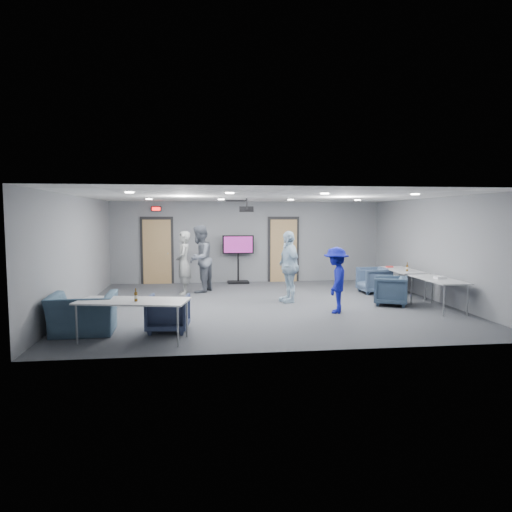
{
  "coord_description": "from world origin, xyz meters",
  "views": [
    {
      "loc": [
        -1.63,
        -11.19,
        2.22
      ],
      "look_at": [
        -0.19,
        0.32,
        1.2
      ],
      "focal_mm": 32.0,
      "sensor_mm": 36.0,
      "label": 1
    }
  ],
  "objects": [
    {
      "name": "wall_left",
      "position": [
        -4.5,
        0.0,
        1.35
      ],
      "size": [
        0.02,
        8.0,
        2.7
      ],
      "primitive_type": "cube",
      "color": "slate",
      "rests_on": "floor"
    },
    {
      "name": "wrapper",
      "position": [
        4.06,
        -1.04,
        0.76
      ],
      "size": [
        0.27,
        0.2,
        0.06
      ],
      "primitive_type": "cube",
      "rotation": [
        0.0,
        0.0,
        0.12
      ],
      "color": "white",
      "rests_on": "table_right_b"
    },
    {
      "name": "door_right",
      "position": [
        1.2,
        3.95,
        1.07
      ],
      "size": [
        1.06,
        0.17,
        2.24
      ],
      "color": "black",
      "rests_on": "wall_back"
    },
    {
      "name": "person_c",
      "position": [
        0.65,
        0.29,
        0.92
      ],
      "size": [
        0.66,
        1.15,
        1.84
      ],
      "primitive_type": "imported",
      "rotation": [
        0.0,
        0.0,
        -1.37
      ],
      "color": "silver",
      "rests_on": "floor"
    },
    {
      "name": "exit_sign",
      "position": [
        -3.0,
        3.93,
        2.45
      ],
      "size": [
        0.32,
        0.08,
        0.16
      ],
      "color": "black",
      "rests_on": "wall_back"
    },
    {
      "name": "bottle_right",
      "position": [
        3.95,
        0.47,
        0.82
      ],
      "size": [
        0.06,
        0.06,
        0.24
      ],
      "color": "#5D3D10",
      "rests_on": "table_right_a"
    },
    {
      "name": "chair_right_a",
      "position": [
        3.35,
        1.31,
        0.37
      ],
      "size": [
        0.84,
        0.82,
        0.75
      ],
      "primitive_type": "imported",
      "rotation": [
        0.0,
        0.0,
        -1.54
      ],
      "color": "#3D4F6A",
      "rests_on": "floor"
    },
    {
      "name": "person_d",
      "position": [
        1.48,
        -1.14,
        0.76
      ],
      "size": [
        0.89,
        1.12,
        1.51
      ],
      "primitive_type": "imported",
      "rotation": [
        0.0,
        0.0,
        -1.96
      ],
      "color": "#161C92",
      "rests_on": "floor"
    },
    {
      "name": "table_front_left",
      "position": [
        -2.81,
        -3.0,
        0.69
      ],
      "size": [
        2.07,
        1.19,
        0.73
      ],
      "rotation": [
        0.0,
        0.0,
        -0.21
      ],
      "color": "#BBBEC0",
      "rests_on": "floor"
    },
    {
      "name": "bottle_front",
      "position": [
        -2.74,
        -3.11,
        0.81
      ],
      "size": [
        0.06,
        0.06,
        0.23
      ],
      "color": "#5D3D10",
      "rests_on": "table_front_left"
    },
    {
      "name": "chair_front_a",
      "position": [
        -2.24,
        -2.4,
        0.36
      ],
      "size": [
        0.84,
        0.86,
        0.71
      ],
      "primitive_type": "imported",
      "rotation": [
        0.0,
        0.0,
        3.04
      ],
      "color": "#384261",
      "rests_on": "floor"
    },
    {
      "name": "projector",
      "position": [
        -0.36,
        1.0,
        2.4
      ],
      "size": [
        0.42,
        0.39,
        0.36
      ],
      "rotation": [
        0.0,
        0.0,
        -0.16
      ],
      "color": "black",
      "rests_on": "ceiling"
    },
    {
      "name": "chair_front_b",
      "position": [
        -3.82,
        -2.4,
        0.38
      ],
      "size": [
        1.21,
        1.07,
        0.76
      ],
      "primitive_type": "imported",
      "rotation": [
        0.0,
        0.0,
        3.18
      ],
      "color": "#3E576C",
      "rests_on": "floor"
    },
    {
      "name": "ceiling",
      "position": [
        0.0,
        0.0,
        2.7
      ],
      "size": [
        9.0,
        9.0,
        0.0
      ],
      "primitive_type": "plane",
      "rotation": [
        3.14,
        0.0,
        0.0
      ],
      "color": "white",
      "rests_on": "wall_back"
    },
    {
      "name": "snack_box",
      "position": [
        3.85,
        1.37,
        0.75
      ],
      "size": [
        0.19,
        0.13,
        0.04
      ],
      "primitive_type": "cube",
      "rotation": [
        0.0,
        0.0,
        0.01
      ],
      "color": "red",
      "rests_on": "table_right_a"
    },
    {
      "name": "wall_front",
      "position": [
        0.0,
        -4.0,
        1.35
      ],
      "size": [
        9.0,
        0.02,
        2.7
      ],
      "primitive_type": "cube",
      "color": "slate",
      "rests_on": "floor"
    },
    {
      "name": "table_right_a",
      "position": [
        4.0,
        0.83,
        0.68
      ],
      "size": [
        0.71,
        1.71,
        0.73
      ],
      "rotation": [
        0.0,
        0.0,
        1.57
      ],
      "color": "#BBBEC0",
      "rests_on": "floor"
    },
    {
      "name": "hvac_diffuser",
      "position": [
        -0.5,
        2.8,
        2.69
      ],
      "size": [
        0.6,
        0.6,
        0.03
      ],
      "primitive_type": "cube",
      "color": "black",
      "rests_on": "ceiling"
    },
    {
      "name": "wall_right",
      "position": [
        4.5,
        0.0,
        1.35
      ],
      "size": [
        0.02,
        8.0,
        2.7
      ],
      "primitive_type": "cube",
      "color": "slate",
      "rests_on": "floor"
    },
    {
      "name": "wall_back",
      "position": [
        0.0,
        4.0,
        1.35
      ],
      "size": [
        9.0,
        0.02,
        2.7
      ],
      "primitive_type": "cube",
      "color": "slate",
      "rests_on": "floor"
    },
    {
      "name": "floor",
      "position": [
        0.0,
        0.0,
        0.0
      ],
      "size": [
        9.0,
        9.0,
        0.0
      ],
      "primitive_type": "plane",
      "color": "#3C3F45",
      "rests_on": "ground"
    },
    {
      "name": "downlights",
      "position": [
        0.0,
        0.0,
        2.68
      ],
      "size": [
        6.18,
        3.78,
        0.02
      ],
      "color": "white",
      "rests_on": "ceiling"
    },
    {
      "name": "chair_right_b",
      "position": [
        3.1,
        -0.43,
        0.36
      ],
      "size": [
        1.04,
        1.03,
        0.72
      ],
      "primitive_type": "imported",
      "rotation": [
        0.0,
        0.0,
        -2.0
      ],
      "color": "#314256",
      "rests_on": "floor"
    },
    {
      "name": "table_right_b",
      "position": [
        4.0,
        -1.07,
        0.68
      ],
      "size": [
        0.71,
        1.71,
        0.73
      ],
      "rotation": [
        0.0,
        0.0,
        1.57
      ],
      "color": "#BBBEC0",
      "rests_on": "floor"
    },
    {
      "name": "person_b",
      "position": [
        -1.62,
        2.11,
        0.98
      ],
      "size": [
        1.06,
        1.17,
        1.96
      ],
      "primitive_type": "imported",
      "rotation": [
        0.0,
        0.0,
        -1.98
      ],
      "color": "slate",
      "rests_on": "floor"
    },
    {
      "name": "person_a",
      "position": [
        -2.08,
        1.79,
        0.9
      ],
      "size": [
        0.43,
        0.66,
        1.79
      ],
      "primitive_type": "imported",
      "rotation": [
        0.0,
        0.0,
        -1.58
      ],
      "color": "gray",
      "rests_on": "floor"
    },
    {
      "name": "tv_stand",
      "position": [
        -0.36,
        3.75,
        0.9
      ],
      "size": [
        1.04,
        0.49,
        1.59
      ],
      "color": "black",
      "rests_on": "floor"
    },
    {
      "name": "door_left",
      "position": [
        -3.0,
        3.95,
        1.07
      ],
      "size": [
        1.06,
        0.17,
        2.24
      ],
      "color": "black",
      "rests_on": "wall_back"
    }
  ]
}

